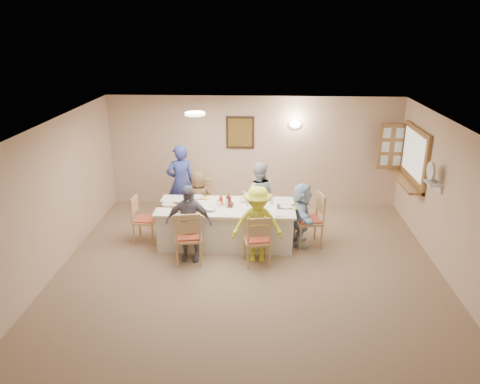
{
  "coord_description": "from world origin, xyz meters",
  "views": [
    {
      "loc": [
        0.2,
        -6.67,
        3.98
      ],
      "look_at": [
        -0.2,
        1.4,
        1.05
      ],
      "focal_mm": 35.0,
      "sensor_mm": 36.0,
      "label": 1
    }
  ],
  "objects_px": {
    "caregiver": "(181,182)",
    "diner_right_end": "(302,214)",
    "chair_front_right": "(257,239)",
    "chair_left_end": "(145,219)",
    "diner_front_right": "(257,225)",
    "chair_back_left": "(200,203)",
    "condiment_ketchup": "(221,199)",
    "chair_front_left": "(188,236)",
    "chair_right_end": "(309,220)",
    "diner_back_left": "(199,200)",
    "serving_hatch": "(415,156)",
    "diner_front_left": "(189,223)",
    "desk_fan": "(433,175)",
    "chair_back_right": "(258,205)",
    "diner_back_right": "(258,196)",
    "dining_table": "(226,224)"
  },
  "relations": [
    {
      "from": "dining_table",
      "to": "chair_right_end",
      "type": "bearing_deg",
      "value": 0.0
    },
    {
      "from": "desk_fan",
      "to": "chair_right_end",
      "type": "relative_size",
      "value": 0.29
    },
    {
      "from": "serving_hatch",
      "to": "diner_front_right",
      "type": "height_order",
      "value": "serving_hatch"
    },
    {
      "from": "chair_back_right",
      "to": "diner_back_left",
      "type": "distance_m",
      "value": 1.21
    },
    {
      "from": "chair_back_right",
      "to": "caregiver",
      "type": "relative_size",
      "value": 0.59
    },
    {
      "from": "desk_fan",
      "to": "caregiver",
      "type": "xyz_separation_m",
      "value": [
        -4.61,
        1.53,
        -0.74
      ]
    },
    {
      "from": "chair_left_end",
      "to": "chair_right_end",
      "type": "relative_size",
      "value": 0.88
    },
    {
      "from": "diner_back_right",
      "to": "condiment_ketchup",
      "type": "xyz_separation_m",
      "value": [
        -0.7,
        -0.63,
        0.16
      ]
    },
    {
      "from": "serving_hatch",
      "to": "diner_front_right",
      "type": "xyz_separation_m",
      "value": [
        -3.07,
        -1.65,
        -0.81
      ]
    },
    {
      "from": "chair_back_right",
      "to": "caregiver",
      "type": "bearing_deg",
      "value": 178.34
    },
    {
      "from": "chair_left_end",
      "to": "diner_back_right",
      "type": "height_order",
      "value": "diner_back_right"
    },
    {
      "from": "condiment_ketchup",
      "to": "diner_right_end",
      "type": "bearing_deg",
      "value": -1.89
    },
    {
      "from": "chair_back_right",
      "to": "chair_right_end",
      "type": "xyz_separation_m",
      "value": [
        0.95,
        -0.8,
        0.03
      ]
    },
    {
      "from": "diner_back_left",
      "to": "condiment_ketchup",
      "type": "xyz_separation_m",
      "value": [
        0.5,
        -0.63,
        0.26
      ]
    },
    {
      "from": "chair_front_right",
      "to": "caregiver",
      "type": "xyz_separation_m",
      "value": [
        -1.65,
        1.95,
        0.34
      ]
    },
    {
      "from": "chair_front_left",
      "to": "chair_front_right",
      "type": "xyz_separation_m",
      "value": [
        1.2,
        0.0,
        -0.02
      ]
    },
    {
      "from": "dining_table",
      "to": "chair_back_left",
      "type": "relative_size",
      "value": 2.63
    },
    {
      "from": "dining_table",
      "to": "serving_hatch",
      "type": "bearing_deg",
      "value": 14.79
    },
    {
      "from": "chair_back_right",
      "to": "diner_front_left",
      "type": "distance_m",
      "value": 1.92
    },
    {
      "from": "diner_right_end",
      "to": "caregiver",
      "type": "height_order",
      "value": "caregiver"
    },
    {
      "from": "diner_back_left",
      "to": "desk_fan",
      "type": "bearing_deg",
      "value": 166.66
    },
    {
      "from": "chair_left_end",
      "to": "diner_front_right",
      "type": "height_order",
      "value": "diner_front_right"
    },
    {
      "from": "diner_front_left",
      "to": "diner_front_right",
      "type": "xyz_separation_m",
      "value": [
        1.2,
        0.0,
        -0.0
      ]
    },
    {
      "from": "caregiver",
      "to": "condiment_ketchup",
      "type": "bearing_deg",
      "value": 107.69
    },
    {
      "from": "desk_fan",
      "to": "diner_right_end",
      "type": "xyz_separation_m",
      "value": [
        -2.14,
        0.38,
        -0.94
      ]
    },
    {
      "from": "diner_right_end",
      "to": "condiment_ketchup",
      "type": "distance_m",
      "value": 1.54
    },
    {
      "from": "desk_fan",
      "to": "caregiver",
      "type": "bearing_deg",
      "value": 161.66
    },
    {
      "from": "chair_left_end",
      "to": "diner_right_end",
      "type": "relative_size",
      "value": 0.74
    },
    {
      "from": "diner_back_right",
      "to": "chair_left_end",
      "type": "bearing_deg",
      "value": 18.25
    },
    {
      "from": "chair_back_left",
      "to": "diner_back_left",
      "type": "height_order",
      "value": "diner_back_left"
    },
    {
      "from": "serving_hatch",
      "to": "desk_fan",
      "type": "bearing_deg",
      "value": -94.66
    },
    {
      "from": "chair_front_left",
      "to": "dining_table",
      "type": "bearing_deg",
      "value": -136.83
    },
    {
      "from": "chair_back_left",
      "to": "condiment_ketchup",
      "type": "height_order",
      "value": "chair_back_left"
    },
    {
      "from": "chair_front_left",
      "to": "chair_right_end",
      "type": "distance_m",
      "value": 2.29
    },
    {
      "from": "chair_back_right",
      "to": "diner_back_right",
      "type": "bearing_deg",
      "value": -79.68
    },
    {
      "from": "chair_left_end",
      "to": "caregiver",
      "type": "relative_size",
      "value": 0.56
    },
    {
      "from": "desk_fan",
      "to": "caregiver",
      "type": "relative_size",
      "value": 0.18
    },
    {
      "from": "chair_front_left",
      "to": "chair_front_right",
      "type": "height_order",
      "value": "chair_front_left"
    },
    {
      "from": "chair_back_right",
      "to": "diner_back_left",
      "type": "relative_size",
      "value": 0.79
    },
    {
      "from": "serving_hatch",
      "to": "diner_right_end",
      "type": "distance_m",
      "value": 2.61
    },
    {
      "from": "chair_left_end",
      "to": "caregiver",
      "type": "height_order",
      "value": "caregiver"
    },
    {
      "from": "dining_table",
      "to": "chair_left_end",
      "type": "bearing_deg",
      "value": 180.0
    },
    {
      "from": "diner_front_right",
      "to": "diner_right_end",
      "type": "height_order",
      "value": "diner_front_right"
    },
    {
      "from": "diner_right_end",
      "to": "diner_front_right",
      "type": "bearing_deg",
      "value": 129.86
    },
    {
      "from": "caregiver",
      "to": "diner_right_end",
      "type": "bearing_deg",
      "value": 131.83
    },
    {
      "from": "diner_back_right",
      "to": "diner_right_end",
      "type": "relative_size",
      "value": 1.15
    },
    {
      "from": "desk_fan",
      "to": "diner_back_right",
      "type": "xyz_separation_m",
      "value": [
        -2.96,
        1.06,
        -0.84
      ]
    },
    {
      "from": "chair_right_end",
      "to": "diner_back_left",
      "type": "bearing_deg",
      "value": -119.36
    },
    {
      "from": "chair_back_right",
      "to": "chair_left_end",
      "type": "distance_m",
      "value": 2.29
    },
    {
      "from": "chair_back_left",
      "to": "desk_fan",
      "type": "bearing_deg",
      "value": -7.99
    }
  ]
}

